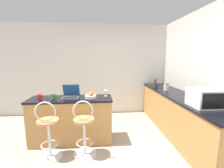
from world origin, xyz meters
TOP-DOWN VIEW (x-y plane):
  - wall_back at (0.00, 2.43)m, footprint 12.00×0.06m
  - breakfast_bar at (-0.54, 0.87)m, footprint 1.57×0.54m
  - counter_right at (1.69, 0.95)m, footprint 0.64×2.93m
  - bar_stool_near at (-0.83, 0.37)m, footprint 0.40×0.40m
  - bar_stool_far at (-0.25, 0.37)m, footprint 0.40×0.40m
  - laptop at (-0.55, 0.94)m, footprint 0.32×0.30m
  - microwave at (1.69, 0.15)m, footprint 0.50×0.39m
  - mug_blue at (1.56, 1.89)m, footprint 0.09×0.07m
  - fruit_bowl at (-0.16, 0.84)m, footprint 0.22×0.22m
  - wine_glass_short at (0.14, 0.96)m, footprint 0.07×0.07m
  - storage_jar at (1.60, 1.39)m, footprint 0.12×0.12m
  - mug_green at (-0.85, 0.82)m, footprint 0.10×0.08m
  - pepper_mill at (1.46, 1.74)m, footprint 0.06×0.06m
  - mug_red at (-1.10, 0.83)m, footprint 0.09×0.07m

SIDE VIEW (x-z plane):
  - counter_right at x=1.69m, z-range 0.00..0.88m
  - breakfast_bar at x=-0.54m, z-range 0.00..0.89m
  - bar_stool_near at x=-0.83m, z-range -0.03..0.95m
  - bar_stool_far at x=-0.25m, z-range -0.03..0.95m
  - fruit_bowl at x=-0.16m, z-range 0.87..0.98m
  - mug_red at x=-1.10m, z-range 0.88..0.98m
  - mug_blue at x=1.56m, z-range 0.88..0.98m
  - mug_green at x=-0.85m, z-range 0.88..0.99m
  - laptop at x=-0.55m, z-range 0.82..1.07m
  - storage_jar at x=1.60m, z-range 0.88..1.06m
  - wine_glass_short at x=0.14m, z-range 0.91..1.05m
  - pepper_mill at x=1.46m, z-range 0.88..1.13m
  - microwave at x=1.69m, z-range 0.88..1.17m
  - wall_back at x=0.00m, z-range 0.00..2.60m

